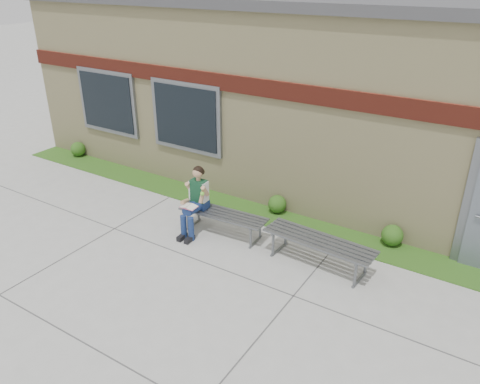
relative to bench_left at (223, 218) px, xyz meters
The scene contains 9 objects.
ground 1.87m from the bench_left, 55.53° to the right, with size 80.00×80.00×0.00m, color #9E9E99.
grass_strip 1.54m from the bench_left, 46.12° to the left, with size 16.00×0.80×0.02m, color #214913.
school_building 4.91m from the bench_left, 76.90° to the left, with size 16.20×6.22×4.20m.
bench_left is the anchor object (origin of this frame).
bench_right 2.00m from the bench_left, ahead, with size 2.01×0.68×0.51m.
girl 0.65m from the bench_left, 158.08° to the right, with size 0.49×0.80×1.35m.
shrub_west 5.92m from the bench_left, 166.98° to the left, with size 0.40×0.40×0.40m, color #214913.
shrub_mid 1.42m from the bench_left, 70.22° to the left, with size 0.39×0.39×0.39m, color #214913.
shrub_east 3.21m from the bench_left, 24.55° to the left, with size 0.40×0.40×0.40m, color #214913.
Camera 1 is at (3.49, -5.04, 4.72)m, focal length 35.00 mm.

